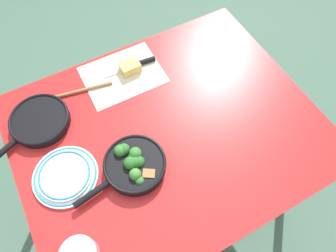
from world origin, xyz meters
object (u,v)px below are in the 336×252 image
at_px(wooden_spoon, 60,96).
at_px(grater_knife, 137,64).
at_px(dinner_plate_stack, 66,176).
at_px(skillet_broccoli, 134,165).
at_px(skillet_eggs, 39,121).
at_px(cheese_block, 130,67).

bearing_deg(wooden_spoon, grater_knife, -169.61).
bearing_deg(dinner_plate_stack, skillet_broccoli, 160.49).
bearing_deg(skillet_eggs, skillet_broccoli, 102.75).
bearing_deg(skillet_broccoli, wooden_spoon, -81.63).
bearing_deg(skillet_broccoli, grater_knife, -125.74).
bearing_deg(skillet_broccoli, skillet_eggs, -63.47).
distance_m(grater_knife, cheese_block, 0.04).
relative_size(skillet_eggs, wooden_spoon, 0.98).
relative_size(skillet_broccoli, grater_knife, 1.48).
xyz_separation_m(skillet_eggs, cheese_block, (-0.44, -0.08, -0.00)).
relative_size(skillet_eggs, cheese_block, 4.14).
bearing_deg(grater_knife, dinner_plate_stack, 43.63).
distance_m(wooden_spoon, grater_knife, 0.37).
xyz_separation_m(skillet_broccoli, skillet_eggs, (0.26, -0.36, -0.01)).
relative_size(wooden_spoon, grater_knife, 1.45).
distance_m(skillet_broccoli, cheese_block, 0.48).
xyz_separation_m(skillet_eggs, dinner_plate_stack, (-0.01, 0.27, -0.01)).
xyz_separation_m(skillet_eggs, grater_knife, (-0.48, -0.09, -0.01)).
height_order(skillet_broccoli, dinner_plate_stack, skillet_broccoli).
height_order(cheese_block, dinner_plate_stack, cheese_block).
distance_m(skillet_eggs, wooden_spoon, 0.15).
relative_size(grater_knife, dinner_plate_stack, 1.03).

